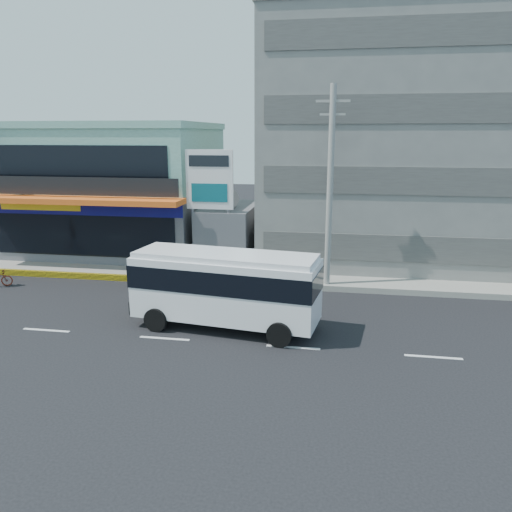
{
  "coord_description": "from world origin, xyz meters",
  "views": [
    {
      "loc": [
        6.49,
        -17.16,
        7.74
      ],
      "look_at": [
        2.76,
        4.98,
        2.2
      ],
      "focal_mm": 35.0,
      "sensor_mm": 36.0,
      "label": 1
    }
  ],
  "objects_px": {
    "billboard": "(210,187)",
    "utility_pole_near": "(330,188)",
    "shop_building": "(118,191)",
    "concrete_building": "(400,146)",
    "satellite_dish": "(226,207)",
    "minibus": "(225,284)",
    "sedan": "(255,298)"
  },
  "relations": [
    {
      "from": "sedan",
      "to": "billboard",
      "type": "bearing_deg",
      "value": 43.75
    },
    {
      "from": "utility_pole_near",
      "to": "sedan",
      "type": "xyz_separation_m",
      "value": [
        -3.0,
        -4.19,
        -4.38
      ]
    },
    {
      "from": "sedan",
      "to": "minibus",
      "type": "bearing_deg",
      "value": 165.77
    },
    {
      "from": "satellite_dish",
      "to": "sedan",
      "type": "bearing_deg",
      "value": -68.94
    },
    {
      "from": "satellite_dish",
      "to": "billboard",
      "type": "bearing_deg",
      "value": -105.52
    },
    {
      "from": "shop_building",
      "to": "minibus",
      "type": "bearing_deg",
      "value": -50.93
    },
    {
      "from": "concrete_building",
      "to": "sedan",
      "type": "xyz_separation_m",
      "value": [
        -7.0,
        -11.79,
        -6.23
      ]
    },
    {
      "from": "shop_building",
      "to": "billboard",
      "type": "xyz_separation_m",
      "value": [
        7.5,
        -4.75,
        0.93
      ]
    },
    {
      "from": "shop_building",
      "to": "concrete_building",
      "type": "relative_size",
      "value": 0.77
    },
    {
      "from": "utility_pole_near",
      "to": "minibus",
      "type": "distance_m",
      "value": 7.79
    },
    {
      "from": "billboard",
      "to": "satellite_dish",
      "type": "bearing_deg",
      "value": 74.48
    },
    {
      "from": "satellite_dish",
      "to": "utility_pole_near",
      "type": "height_order",
      "value": "utility_pole_near"
    },
    {
      "from": "sedan",
      "to": "shop_building",
      "type": "bearing_deg",
      "value": 59.15
    },
    {
      "from": "shop_building",
      "to": "utility_pole_near",
      "type": "relative_size",
      "value": 1.24
    },
    {
      "from": "billboard",
      "to": "concrete_building",
      "type": "bearing_deg",
      "value": 28.92
    },
    {
      "from": "billboard",
      "to": "minibus",
      "type": "relative_size",
      "value": 0.89
    },
    {
      "from": "billboard",
      "to": "sedan",
      "type": "distance_m",
      "value": 8.09
    },
    {
      "from": "billboard",
      "to": "minibus",
      "type": "xyz_separation_m",
      "value": [
        2.6,
        -7.7,
        -3.05
      ]
    },
    {
      "from": "satellite_dish",
      "to": "utility_pole_near",
      "type": "xyz_separation_m",
      "value": [
        6.0,
        -3.6,
        1.57
      ]
    },
    {
      "from": "satellite_dish",
      "to": "minibus",
      "type": "bearing_deg",
      "value": -77.51
    },
    {
      "from": "satellite_dish",
      "to": "utility_pole_near",
      "type": "relative_size",
      "value": 0.15
    },
    {
      "from": "concrete_building",
      "to": "sedan",
      "type": "height_order",
      "value": "concrete_building"
    },
    {
      "from": "concrete_building",
      "to": "satellite_dish",
      "type": "xyz_separation_m",
      "value": [
        -10.0,
        -4.0,
        -3.42
      ]
    },
    {
      "from": "billboard",
      "to": "utility_pole_near",
      "type": "distance_m",
      "value": 6.75
    },
    {
      "from": "shop_building",
      "to": "billboard",
      "type": "bearing_deg",
      "value": -32.32
    },
    {
      "from": "minibus",
      "to": "concrete_building",
      "type": "bearing_deg",
      "value": 59.68
    },
    {
      "from": "concrete_building",
      "to": "billboard",
      "type": "distance_m",
      "value": 12.17
    },
    {
      "from": "shop_building",
      "to": "minibus",
      "type": "xyz_separation_m",
      "value": [
        10.1,
        -12.45,
        -2.12
      ]
    },
    {
      "from": "concrete_building",
      "to": "billboard",
      "type": "height_order",
      "value": "concrete_building"
    },
    {
      "from": "concrete_building",
      "to": "utility_pole_near",
      "type": "height_order",
      "value": "concrete_building"
    },
    {
      "from": "concrete_building",
      "to": "billboard",
      "type": "relative_size",
      "value": 2.32
    },
    {
      "from": "satellite_dish",
      "to": "billboard",
      "type": "relative_size",
      "value": 0.22
    }
  ]
}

